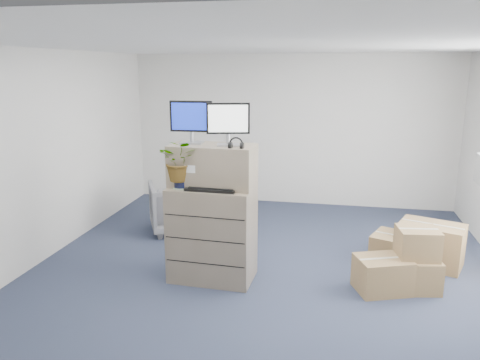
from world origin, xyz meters
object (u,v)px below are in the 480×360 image
keyboard (212,189)px  potted_plant (180,166)px  filing_cabinet_lower (212,233)px  water_bottle (218,173)px  monitor_left (191,120)px  monitor_right (228,122)px  office_chair (178,204)px

keyboard → potted_plant: bearing=179.5°
filing_cabinet_lower → water_bottle: 0.75m
monitor_left → monitor_right: size_ratio=1.04×
filing_cabinet_lower → keyboard: bearing=-73.0°
monitor_left → monitor_right: monitor_left is taller
keyboard → filing_cabinet_lower: bearing=106.3°
filing_cabinet_lower → potted_plant: bearing=-157.4°
monitor_left → keyboard: size_ratio=0.86×
office_chair → filing_cabinet_lower: bearing=96.0°
monitor_right → water_bottle: bearing=152.4°
water_bottle → potted_plant: 0.46m
potted_plant → monitor_left: bearing=71.6°
monitor_right → water_bottle: 0.63m
water_bottle → office_chair: size_ratio=0.37×
keyboard → office_chair: keyboard is taller
monitor_right → office_chair: 2.47m
keyboard → monitor_right: bearing=49.8°
monitor_left → monitor_right: (0.46, -0.06, -0.01)m
monitor_left → keyboard: bearing=-40.8°
monitor_left → water_bottle: monitor_left is taller
monitor_left → keyboard: monitor_left is taller
filing_cabinet_lower → water_bottle: bearing=52.4°
water_bottle → office_chair: water_bottle is taller
office_chair → keyboard: bearing=94.7°
monitor_right → water_bottle: size_ratio=1.56×
monitor_left → water_bottle: size_ratio=1.61×
keyboard → office_chair: bearing=123.0°
keyboard → potted_plant: 0.45m
monitor_left → office_chair: monitor_left is taller
water_bottle → office_chair: bearing=125.0°
water_bottle → office_chair: 2.04m
monitor_left → potted_plant: bearing=-110.5°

